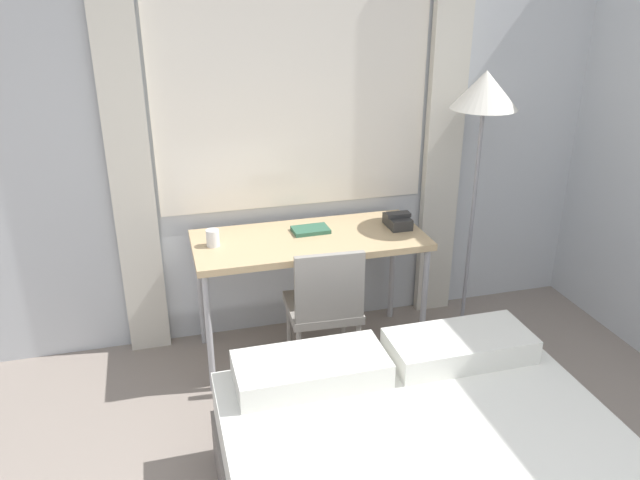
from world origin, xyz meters
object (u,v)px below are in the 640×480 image
object	(u,v)px
desk_chair	(325,304)
standing_lamp	(483,111)
telephone	(398,221)
mug	(213,238)
book	(311,230)
desk	(310,246)

from	to	relation	value
desk_chair	standing_lamp	distance (m)	1.42
telephone	mug	bearing A→B (deg)	-179.96
book	telephone	bearing A→B (deg)	-6.29
desk	standing_lamp	size ratio (longest dim) A/B	0.80
telephone	mug	world-z (taller)	mug
book	desk	bearing A→B (deg)	-109.22
desk_chair	mug	xyz separation A→B (m)	(-0.57, 0.31, 0.34)
desk_chair	standing_lamp	xyz separation A→B (m)	(0.99, 0.21, 0.99)
desk_chair	telephone	distance (m)	0.71
standing_lamp	book	size ratio (longest dim) A/B	7.72
standing_lamp	mug	size ratio (longest dim) A/B	17.44
book	mug	bearing A→B (deg)	-174.20
desk	desk_chair	distance (m)	0.37
standing_lamp	telephone	xyz separation A→B (m)	(-0.45, 0.09, -0.66)
book	standing_lamp	bearing A→B (deg)	-8.77
desk	telephone	bearing A→B (deg)	1.91
desk_chair	standing_lamp	world-z (taller)	standing_lamp
telephone	standing_lamp	bearing A→B (deg)	-11.64
book	mug	xyz separation A→B (m)	(-0.58, -0.06, 0.04)
desk	desk_chair	world-z (taller)	desk_chair
desk_chair	book	xyz separation A→B (m)	(0.01, 0.36, 0.31)
desk	book	distance (m)	0.11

